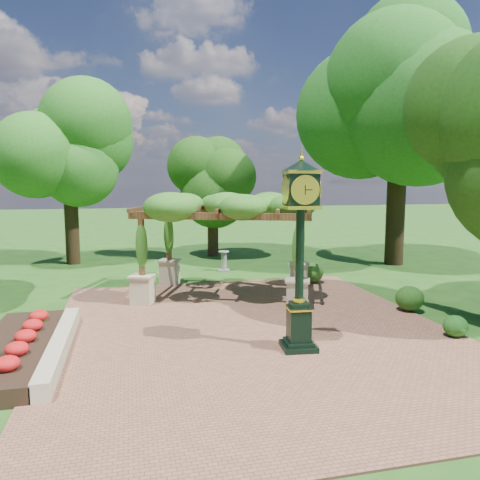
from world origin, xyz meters
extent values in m
plane|color=#1E4714|center=(0.00, 0.00, 0.00)|extent=(120.00, 120.00, 0.00)
cube|color=brown|center=(0.00, 1.00, 0.02)|extent=(10.00, 12.00, 0.04)
cube|color=#C6B793|center=(-4.60, 0.50, 0.20)|extent=(0.35, 5.00, 0.40)
cube|color=red|center=(-5.50, 0.50, 0.18)|extent=(1.50, 5.00, 0.36)
cube|color=black|center=(0.66, -0.49, 0.10)|extent=(0.83, 0.83, 0.11)
cube|color=black|center=(0.66, -0.49, 0.61)|extent=(0.52, 0.52, 0.86)
cube|color=yellow|center=(0.66, -0.49, 0.99)|extent=(0.58, 0.58, 0.04)
cylinder|color=black|center=(0.66, -0.49, 2.23)|extent=(0.21, 0.21, 2.19)
cube|color=black|center=(0.66, -0.49, 3.66)|extent=(0.73, 0.73, 0.67)
cylinder|color=white|center=(0.63, -0.83, 3.66)|extent=(0.57, 0.09, 0.57)
cone|color=black|center=(0.66, -0.49, 4.18)|extent=(0.94, 0.94, 0.24)
sphere|color=yellow|center=(0.66, -0.49, 4.32)|extent=(0.13, 0.13, 0.13)
cube|color=#C2B890|center=(-2.67, 4.41, 0.47)|extent=(0.81, 0.81, 0.86)
cube|color=#52351C|center=(-2.67, 4.41, 1.84)|extent=(0.20, 0.20, 1.77)
cube|color=#C2B890|center=(1.79, 2.64, 0.47)|extent=(0.81, 0.81, 0.86)
cube|color=#52351C|center=(1.79, 2.64, 1.84)|extent=(0.20, 0.20, 1.77)
cube|color=#C2B890|center=(-1.61, 7.08, 0.47)|extent=(0.81, 0.81, 0.86)
cube|color=#52351C|center=(-1.61, 7.08, 1.84)|extent=(0.20, 0.20, 1.77)
cube|color=#C2B890|center=(2.85, 5.32, 0.47)|extent=(0.81, 0.81, 0.86)
cube|color=#52351C|center=(2.85, 5.32, 1.84)|extent=(0.20, 0.20, 1.77)
cube|color=#52351C|center=(-0.44, 3.52, 2.80)|extent=(5.22, 2.17, 0.21)
cube|color=#52351C|center=(0.62, 6.20, 2.80)|extent=(5.22, 2.17, 0.21)
ellipsoid|color=#2C611B|center=(0.09, 4.86, 3.06)|extent=(6.44, 5.26, 0.96)
cube|color=gray|center=(0.90, 9.27, 0.04)|extent=(0.55, 0.55, 0.09)
cylinder|color=gray|center=(0.90, 9.27, 0.44)|extent=(0.28, 0.28, 0.79)
cylinder|color=gray|center=(0.90, 9.27, 0.85)|extent=(0.52, 0.52, 0.04)
ellipsoid|color=#1E5718|center=(4.71, -0.58, 0.30)|extent=(0.78, 0.78, 0.53)
ellipsoid|color=#1E4714|center=(4.97, 1.76, 0.41)|extent=(0.86, 0.86, 0.74)
ellipsoid|color=#2B5A1A|center=(3.66, 6.06, 0.41)|extent=(1.08, 1.08, 0.75)
cylinder|color=black|center=(-5.63, 12.75, 1.50)|extent=(0.63, 0.63, 2.99)
ellipsoid|color=#255E1A|center=(-5.63, 12.75, 5.36)|extent=(3.88, 3.88, 4.73)
cylinder|color=#382616|center=(1.18, 13.52, 1.11)|extent=(0.56, 0.56, 2.21)
ellipsoid|color=#1A4010|center=(1.18, 13.52, 3.96)|extent=(3.35, 3.35, 3.50)
cylinder|color=black|center=(8.97, 9.14, 2.26)|extent=(0.85, 0.85, 4.52)
ellipsoid|color=#1D5518|center=(8.97, 9.14, 8.09)|extent=(6.27, 6.27, 7.14)
camera|label=1|loc=(-3.02, -10.18, 3.83)|focal=35.00mm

